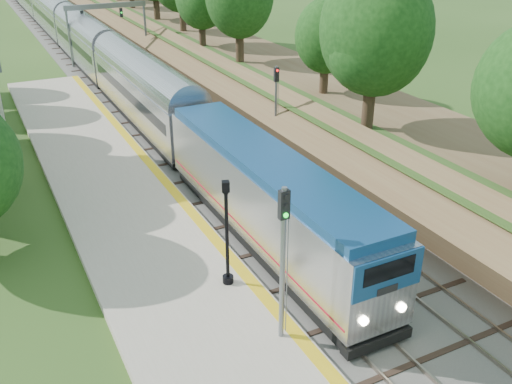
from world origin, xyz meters
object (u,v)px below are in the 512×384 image
lamppost_far (227,239)px  signal_platform (283,249)px  signal_gantry (107,17)px  train (55,18)px  signal_farside (276,99)px

lamppost_far → signal_platform: signal_platform is taller
signal_gantry → lamppost_far: bearing=-97.6°
train → signal_platform: 65.95m
signal_farside → lamppost_far: bearing=-125.7°
signal_farside → signal_platform: bearing=-118.0°
lamppost_far → signal_farside: size_ratio=0.84×
signal_gantry → signal_farside: bearing=-82.8°
signal_gantry → signal_platform: signal_platform is taller
train → signal_platform: bearing=-92.5°
signal_gantry → signal_farside: signal_gantry is taller
train → lamppost_far: 61.98m
signal_gantry → signal_platform: bearing=-96.5°
signal_gantry → train: 19.38m
train → signal_gantry: bearing=-82.6°
lamppost_far → signal_platform: (0.35, -3.96, 1.63)m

